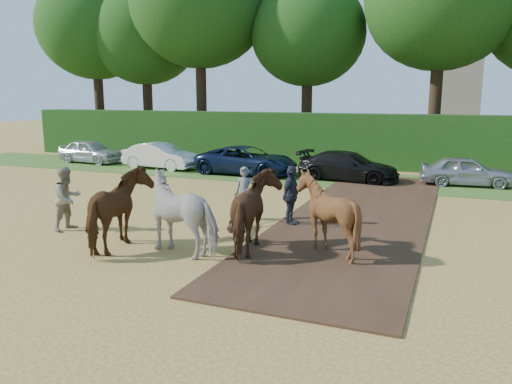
{
  "coord_description": "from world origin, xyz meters",
  "views": [
    {
      "loc": [
        4.39,
        -9.59,
        4.03
      ],
      "look_at": [
        -0.67,
        2.9,
        1.4
      ],
      "focal_mm": 35.0,
      "sensor_mm": 36.0,
      "label": 1
    }
  ],
  "objects": [
    {
      "name": "earth_strip",
      "position": [
        1.5,
        7.0,
        0.03
      ],
      "size": [
        4.5,
        17.0,
        0.05
      ],
      "primitive_type": "cube",
      "color": "#472D1C",
      "rests_on": "ground"
    },
    {
      "name": "parked_cars",
      "position": [
        -0.51,
        13.95,
        0.69
      ],
      "size": [
        35.72,
        3.02,
        1.46
      ],
      "color": "silver",
      "rests_on": "ground"
    },
    {
      "name": "treeline",
      "position": [
        -1.69,
        21.69,
        8.97
      ],
      "size": [
        48.7,
        10.6,
        14.21
      ],
      "color": "#382616",
      "rests_on": "ground"
    },
    {
      "name": "church",
      "position": [
        4.0,
        55.0,
        13.73
      ],
      "size": [
        5.2,
        5.2,
        27.0
      ],
      "color": "slate",
      "rests_on": "ground"
    },
    {
      "name": "ground",
      "position": [
        0.0,
        0.0,
        0.0
      ],
      "size": [
        120.0,
        120.0,
        0.0
      ],
      "primitive_type": "plane",
      "color": "gold",
      "rests_on": "ground"
    },
    {
      "name": "plough_team",
      "position": [
        -1.15,
        1.79,
        1.04
      ],
      "size": [
        7.02,
        5.72,
        2.1
      ],
      "color": "brown",
      "rests_on": "ground"
    },
    {
      "name": "grass_verge",
      "position": [
        0.0,
        14.0,
        0.01
      ],
      "size": [
        50.0,
        5.0,
        0.03
      ],
      "primitive_type": "cube",
      "color": "#38601E",
      "rests_on": "ground"
    },
    {
      "name": "spectator_near",
      "position": [
        -6.39,
        1.91,
        0.97
      ],
      "size": [
        0.84,
        1.02,
        1.93
      ],
      "primitive_type": "imported",
      "rotation": [
        0.0,
        0.0,
        1.44
      ],
      "color": "#B6AE8F",
      "rests_on": "ground"
    },
    {
      "name": "hedgerow",
      "position": [
        0.0,
        18.5,
        1.5
      ],
      "size": [
        46.0,
        1.6,
        3.0
      ],
      "primitive_type": "cube",
      "color": "#14380F",
      "rests_on": "ground"
    },
    {
      "name": "spectator_far",
      "position": [
        -0.31,
        4.94,
        0.94
      ],
      "size": [
        0.53,
        1.13,
        1.88
      ],
      "primitive_type": "imported",
      "rotation": [
        0.0,
        0.0,
        1.51
      ],
      "color": "#242830",
      "rests_on": "ground"
    }
  ]
}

